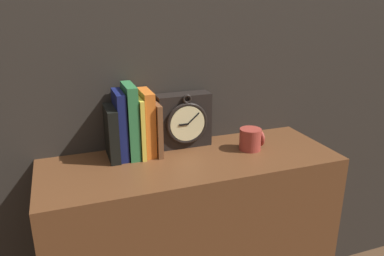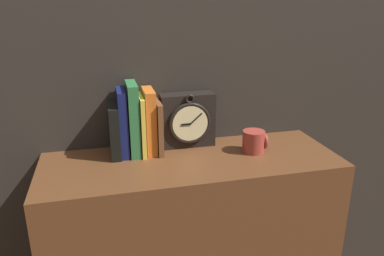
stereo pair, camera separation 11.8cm
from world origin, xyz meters
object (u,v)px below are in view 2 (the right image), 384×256
book_slot0_black (114,131)px  book_slot1_navy (123,123)px  book_slot5_brown (158,126)px  clock (188,120)px  book_slot2_green (133,119)px  book_slot3_yellow (142,125)px  mug (254,141)px  book_slot4_orange (149,121)px

book_slot0_black → book_slot1_navy: bearing=6.4°
book_slot0_black → book_slot5_brown: 0.15m
book_slot0_black → book_slot5_brown: (0.15, -0.00, 0.00)m
clock → book_slot2_green: bearing=-172.9°
book_slot3_yellow → mug: (0.37, -0.09, -0.06)m
book_slot5_brown → book_slot3_yellow: bearing=179.7°
book_slot0_black → mug: size_ratio=2.13×
clock → book_slot2_green: (-0.19, -0.02, 0.03)m
book_slot4_orange → mug: (0.34, -0.09, -0.07)m
book_slot2_green → book_slot4_orange: book_slot2_green is taller
book_slot1_navy → book_slot3_yellow: size_ratio=1.11×
clock → book_slot4_orange: bearing=-171.4°
book_slot3_yellow → mug: bearing=-13.2°
clock → book_slot4_orange: size_ratio=0.91×
book_slot0_black → book_slot2_green: (0.06, 0.00, 0.03)m
book_slot0_black → mug: 0.47m
book_slot3_yellow → book_slot5_brown: 0.06m
book_slot0_black → book_slot4_orange: bearing=2.1°
book_slot5_brown → mug: 0.33m
book_slot0_black → book_slot3_yellow: (0.09, -0.00, 0.01)m
book_slot3_yellow → book_slot4_orange: 0.03m
mug → book_slot0_black: bearing=169.2°
book_slot5_brown → mug: book_slot5_brown is taller
book_slot0_black → clock: bearing=5.6°
book_slot2_green → book_slot5_brown: bearing=-1.7°
clock → book_slot3_yellow: book_slot3_yellow is taller
book_slot0_black → book_slot4_orange: (0.12, 0.00, 0.02)m
clock → book_slot1_navy: (-0.23, -0.02, 0.02)m
mug → clock: bearing=151.4°
book_slot0_black → book_slot2_green: book_slot2_green is taller
book_slot5_brown → mug: bearing=-15.3°
book_slot0_black → book_slot1_navy: 0.04m
book_slot0_black → mug: (0.46, -0.09, -0.05)m
book_slot3_yellow → book_slot1_navy: bearing=176.0°
book_slot1_navy → book_slot4_orange: bearing=0.7°
book_slot0_black → book_slot5_brown: book_slot5_brown is taller
book_slot1_navy → book_slot4_orange: (0.09, 0.00, -0.00)m
book_slot0_black → book_slot4_orange: size_ratio=0.80×
book_slot1_navy → book_slot0_black: bearing=-173.6°
clock → book_slot2_green: size_ratio=0.81×
book_slot1_navy → book_slot3_yellow: bearing=-4.0°
clock → book_slot2_green: book_slot2_green is taller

